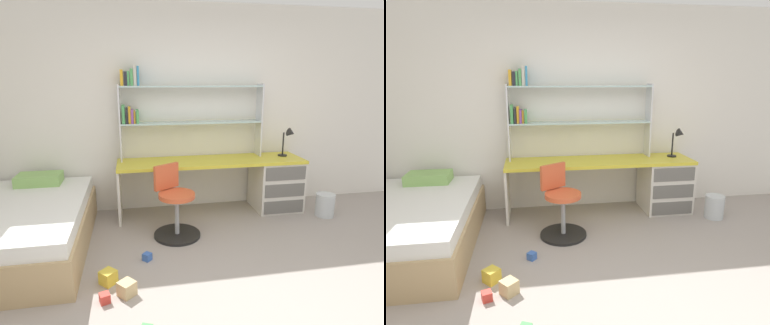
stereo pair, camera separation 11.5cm
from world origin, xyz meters
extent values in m
cube|color=#9E938C|center=(0.00, 0.00, -0.01)|extent=(6.10, 5.53, 0.02)
cube|color=white|center=(0.00, 2.30, 1.32)|extent=(6.10, 0.06, 2.64)
cube|color=gold|center=(0.17, 1.96, 0.69)|extent=(2.38, 0.58, 0.04)
cube|color=silver|center=(1.07, 1.96, 0.34)|extent=(0.59, 0.55, 0.67)
cube|color=silver|center=(-1.00, 1.96, 0.34)|extent=(0.03, 0.52, 0.67)
cube|color=#64625E|center=(1.07, 1.67, 0.11)|extent=(0.53, 0.01, 0.17)
cube|color=#64625E|center=(1.07, 1.67, 0.34)|extent=(0.53, 0.01, 0.17)
cube|color=#64625E|center=(1.07, 1.67, 0.56)|extent=(0.53, 0.01, 0.17)
cube|color=silver|center=(-0.95, 2.13, 1.18)|extent=(0.02, 0.22, 0.94)
cube|color=silver|center=(0.86, 2.13, 1.18)|extent=(0.02, 0.22, 0.94)
cube|color=silver|center=(-0.05, 2.13, 1.17)|extent=(1.79, 0.22, 0.02)
cube|color=silver|center=(-0.05, 2.13, 1.62)|extent=(1.79, 0.22, 0.02)
cube|color=#4CA559|center=(-0.91, 2.13, 1.29)|extent=(0.03, 0.17, 0.22)
cube|color=#26262D|center=(-0.87, 2.13, 1.28)|extent=(0.02, 0.18, 0.19)
cube|color=gold|center=(-0.83, 2.13, 1.28)|extent=(0.03, 0.16, 0.20)
cube|color=purple|center=(-0.80, 2.13, 1.27)|extent=(0.03, 0.18, 0.17)
cube|color=gold|center=(-0.77, 2.13, 1.26)|extent=(0.02, 0.15, 0.15)
cube|color=#4CA559|center=(-0.74, 2.13, 1.26)|extent=(0.03, 0.19, 0.16)
cube|color=gold|center=(-0.91, 2.13, 1.73)|extent=(0.03, 0.15, 0.19)
cube|color=#26262D|center=(-0.86, 2.13, 1.72)|extent=(0.04, 0.14, 0.16)
cube|color=#4CA559|center=(-0.83, 2.13, 1.72)|extent=(0.02, 0.15, 0.17)
cube|color=#4CA559|center=(-0.79, 2.13, 1.73)|extent=(0.03, 0.17, 0.20)
cube|color=beige|center=(-0.75, 2.13, 1.75)|extent=(0.03, 0.15, 0.24)
cube|color=#338CBF|center=(-0.71, 2.13, 1.75)|extent=(0.02, 0.14, 0.23)
cylinder|color=black|center=(1.16, 2.01, 0.72)|extent=(0.12, 0.12, 0.02)
cylinder|color=black|center=(1.16, 2.01, 0.88)|extent=(0.02, 0.02, 0.30)
cone|color=black|center=(1.24, 1.96, 1.03)|extent=(0.12, 0.11, 0.13)
cylinder|color=black|center=(-0.36, 1.35, 0.01)|extent=(0.52, 0.52, 0.03)
cylinder|color=#A5A8AD|center=(-0.36, 1.35, 0.23)|extent=(0.05, 0.05, 0.46)
cylinder|color=#D85933|center=(-0.36, 1.35, 0.48)|extent=(0.40, 0.40, 0.05)
cube|color=#D85933|center=(-0.46, 1.50, 0.66)|extent=(0.29, 0.20, 0.28)
cube|color=tan|center=(-1.92, 1.30, 0.18)|extent=(1.21, 1.89, 0.36)
cube|color=white|center=(-1.92, 1.30, 0.43)|extent=(1.15, 1.83, 0.14)
cube|color=#8CBF66|center=(-1.92, 2.00, 0.56)|extent=(0.50, 0.32, 0.12)
cylinder|color=silver|center=(1.58, 1.57, 0.15)|extent=(0.23, 0.23, 0.29)
cube|color=gold|center=(-1.07, 0.57, 0.06)|extent=(0.17, 0.17, 0.12)
cube|color=tan|center=(-0.91, 0.38, 0.06)|extent=(0.17, 0.17, 0.12)
cube|color=#3860B7|center=(-0.72, 0.89, 0.04)|extent=(0.10, 0.10, 0.07)
cube|color=red|center=(-1.09, 0.32, 0.04)|extent=(0.10, 0.10, 0.08)
camera|label=1|loc=(-0.82, -2.02, 1.71)|focal=30.89mm
camera|label=2|loc=(-0.71, -2.04, 1.71)|focal=30.89mm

